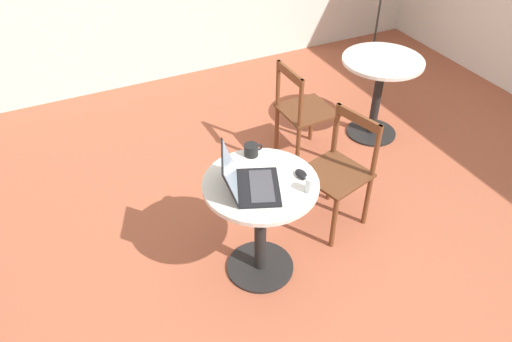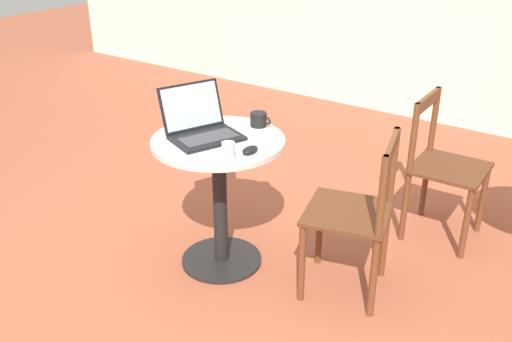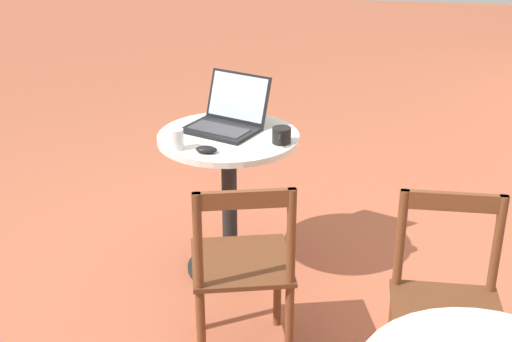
% 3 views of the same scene
% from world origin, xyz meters
% --- Properties ---
extents(ground_plane, '(16.00, 16.00, 0.00)m').
position_xyz_m(ground_plane, '(0.00, 0.00, 0.00)').
color(ground_plane, '#9E5138').
extents(cafe_table_near, '(0.69, 0.69, 0.75)m').
position_xyz_m(cafe_table_near, '(-0.21, 0.31, 0.54)').
color(cafe_table_near, black).
rests_on(cafe_table_near, ground_plane).
extents(cafe_table_mid, '(0.69, 0.69, 0.75)m').
position_xyz_m(cafe_table_mid, '(1.43, 1.32, 0.54)').
color(cafe_table_mid, black).
rests_on(cafe_table_mid, ground_plane).
extents(chair_near_right, '(0.50, 0.50, 0.86)m').
position_xyz_m(chair_near_right, '(0.50, 0.51, 0.44)').
color(chair_near_right, brown).
rests_on(chair_near_right, ground_plane).
extents(chair_mid_left, '(0.41, 0.41, 0.86)m').
position_xyz_m(chair_mid_left, '(0.66, 1.30, 0.44)').
color(chair_mid_left, brown).
rests_on(chair_mid_left, ground_plane).
extents(laptop, '(0.43, 0.44, 0.25)m').
position_xyz_m(laptop, '(-0.30, 0.29, 0.80)').
color(laptop, black).
rests_on(laptop, cafe_table_near).
extents(mouse, '(0.06, 0.10, 0.03)m').
position_xyz_m(mouse, '(0.03, 0.26, 0.76)').
color(mouse, black).
rests_on(mouse, cafe_table_near).
extents(mug, '(0.12, 0.09, 0.08)m').
position_xyz_m(mug, '(-0.14, 0.58, 0.79)').
color(mug, black).
rests_on(mug, cafe_table_near).
extents(drinking_glass, '(0.06, 0.06, 0.10)m').
position_xyz_m(drinking_glass, '(0.01, 0.12, 0.80)').
color(drinking_glass, silver).
rests_on(drinking_glass, cafe_table_near).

